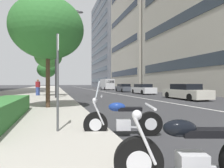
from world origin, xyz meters
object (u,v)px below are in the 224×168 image
at_px(motorcycle_under_tarp, 190,155).
at_px(car_following_behind, 124,88).
at_px(motorcycle_far_end_row, 122,120).
at_px(street_tree_near_plaza_corner, 48,29).
at_px(delivery_van_ahead, 107,84).
at_px(street_tree_mid_sidewalk, 48,57).
at_px(car_lead_in_lane, 186,92).
at_px(car_approaching_light, 143,89).
at_px(parking_sign_by_curb, 58,73).
at_px(street_tree_far_plaza, 47,70).
at_px(pedestrian_on_plaza, 38,87).
at_px(street_lamp_with_banners, 60,43).

height_order(motorcycle_under_tarp, car_following_behind, car_following_behind).
relative_size(motorcycle_far_end_row, street_tree_near_plaza_corner, 0.36).
bearing_deg(delivery_van_ahead, motorcycle_under_tarp, 167.55).
bearing_deg(street_tree_near_plaza_corner, car_following_behind, -32.32).
height_order(delivery_van_ahead, street_tree_mid_sidewalk, street_tree_mid_sidewalk).
relative_size(motorcycle_far_end_row, street_tree_mid_sidewalk, 0.40).
relative_size(motorcycle_under_tarp, motorcycle_far_end_row, 0.99).
distance_m(car_following_behind, street_tree_near_plaza_corner, 22.42).
distance_m(car_lead_in_lane, car_approaching_light, 8.87).
xyz_separation_m(parking_sign_by_curb, street_tree_mid_sidewalk, (14.43, 0.73, 2.51)).
bearing_deg(motorcycle_far_end_row, car_approaching_light, -104.38).
height_order(motorcycle_far_end_row, parking_sign_by_curb, parking_sign_by_curb).
distance_m(motorcycle_far_end_row, street_tree_mid_sidewalk, 15.53).
relative_size(car_following_behind, street_tree_far_plaza, 1.05).
bearing_deg(street_tree_mid_sidewalk, pedestrian_on_plaza, 41.47).
bearing_deg(street_tree_near_plaza_corner, pedestrian_on_plaza, 7.64).
height_order(car_lead_in_lane, street_lamp_with_banners, street_lamp_with_banners).
bearing_deg(street_tree_mid_sidewalk, car_lead_in_lane, -117.87).
bearing_deg(motorcycle_under_tarp, car_following_behind, -91.67).
relative_size(motorcycle_far_end_row, street_lamp_with_banners, 0.26).
bearing_deg(delivery_van_ahead, car_lead_in_lane, -178.55).
bearing_deg(car_following_behind, street_tree_near_plaza_corner, 149.39).
height_order(car_approaching_light, street_lamp_with_banners, street_lamp_with_banners).
relative_size(parking_sign_by_curb, pedestrian_on_plaza, 1.49).
xyz_separation_m(motorcycle_under_tarp, street_tree_far_plaza, (25.21, 2.96, 2.99)).
height_order(motorcycle_under_tarp, street_lamp_with_banners, street_lamp_with_banners).
bearing_deg(street_tree_far_plaza, pedestrian_on_plaza, 174.77).
xyz_separation_m(car_following_behind, street_lamp_with_banners, (-12.05, 11.02, 4.43)).
xyz_separation_m(delivery_van_ahead, pedestrian_on_plaza, (-18.85, 13.38, -0.29)).
relative_size(street_lamp_with_banners, pedestrian_on_plaza, 4.70).
xyz_separation_m(street_lamp_with_banners, street_tree_far_plaza, (10.58, 1.63, -1.67)).
height_order(parking_sign_by_curb, street_tree_far_plaza, street_tree_far_plaza).
distance_m(motorcycle_under_tarp, street_tree_mid_sidewalk, 17.91).
relative_size(car_approaching_light, car_following_behind, 0.98).
bearing_deg(street_lamp_with_banners, delivery_van_ahead, -26.03).
xyz_separation_m(motorcycle_far_end_row, parking_sign_by_curb, (0.45, 1.64, 1.26)).
relative_size(motorcycle_under_tarp, street_tree_near_plaza_corner, 0.36).
height_order(motorcycle_under_tarp, car_approaching_light, car_approaching_light).
bearing_deg(street_lamp_with_banners, street_tree_near_plaza_corner, 173.07).
bearing_deg(car_lead_in_lane, street_tree_near_plaza_corner, 106.68).
relative_size(delivery_van_ahead, street_lamp_with_banners, 0.69).
height_order(car_approaching_light, street_tree_near_plaza_corner, street_tree_near_plaza_corner).
height_order(delivery_van_ahead, parking_sign_by_curb, parking_sign_by_curb).
height_order(street_tree_mid_sidewalk, street_tree_far_plaza, street_tree_mid_sidewalk).
height_order(motorcycle_far_end_row, car_lead_in_lane, motorcycle_far_end_row).
relative_size(motorcycle_far_end_row, delivery_van_ahead, 0.37).
bearing_deg(street_tree_mid_sidewalk, car_approaching_light, -78.18).
bearing_deg(car_approaching_light, motorcycle_under_tarp, 155.14).
xyz_separation_m(motorcycle_under_tarp, street_tree_mid_sidewalk, (17.34, 2.43, 3.78)).
height_order(street_tree_far_plaza, pedestrian_on_plaza, street_tree_far_plaza).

